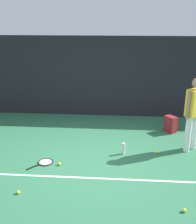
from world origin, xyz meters
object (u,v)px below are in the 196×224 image
at_px(backpack, 171,124).
at_px(tennis_ball_far_left, 18,192).
at_px(tennis_racket, 44,162).
at_px(water_bottle, 123,149).
at_px(tennis_ball_mid_court, 59,164).
at_px(tennis_player, 194,110).
at_px(tennis_ball_by_fence, 159,152).
at_px(tennis_ball_near_player, 184,210).

xyz_separation_m(backpack, tennis_ball_far_left, (-3.13, -2.99, -0.18)).
distance_m(backpack, tennis_ball_far_left, 4.33).
distance_m(tennis_racket, water_bottle, 1.77).
bearing_deg(water_bottle, tennis_ball_mid_court, -155.70).
relative_size(tennis_player, tennis_ball_by_fence, 25.76).
height_order(tennis_ball_by_fence, tennis_ball_far_left, same).
xyz_separation_m(tennis_racket, tennis_ball_far_left, (-0.18, -1.09, 0.02)).
distance_m(tennis_ball_far_left, water_bottle, 2.47).
bearing_deg(tennis_player, tennis_ball_far_left, 168.80).
height_order(backpack, tennis_ball_by_fence, backpack).
height_order(tennis_player, backpack, tennis_player).
bearing_deg(tennis_ball_mid_court, backpack, 36.99).
xyz_separation_m(tennis_player, tennis_racket, (-3.21, -0.88, -0.95)).
height_order(tennis_player, water_bottle, tennis_player).
relative_size(tennis_ball_by_fence, tennis_ball_mid_court, 1.00).
height_order(backpack, water_bottle, backpack).
relative_size(backpack, tennis_ball_mid_court, 6.67).
bearing_deg(tennis_ball_far_left, tennis_racket, 80.46).
bearing_deg(water_bottle, tennis_racket, -162.09).
height_order(tennis_ball_far_left, water_bottle, water_bottle).
relative_size(tennis_player, water_bottle, 6.41).
relative_size(tennis_ball_by_fence, tennis_ball_far_left, 1.00).
bearing_deg(backpack, tennis_ball_near_player, 134.65).
bearing_deg(tennis_ball_far_left, tennis_player, 30.06).
height_order(tennis_ball_near_player, tennis_ball_by_fence, same).
bearing_deg(tennis_ball_by_fence, tennis_ball_far_left, -147.18).
xyz_separation_m(tennis_ball_mid_court, water_bottle, (1.34, 0.60, 0.10)).
height_order(tennis_player, tennis_racket, tennis_player).
bearing_deg(tennis_player, water_bottle, 151.11).
bearing_deg(tennis_ball_mid_court, tennis_racket, 169.28).
xyz_separation_m(tennis_racket, water_bottle, (1.68, 0.54, 0.12)).
bearing_deg(water_bottle, tennis_player, 12.37).
bearing_deg(tennis_ball_by_fence, tennis_racket, -165.77).
relative_size(tennis_ball_near_player, tennis_ball_far_left, 1.00).
distance_m(tennis_ball_near_player, water_bottle, 2.12).
bearing_deg(tennis_racket, water_bottle, -28.75).
bearing_deg(tennis_ball_by_fence, tennis_player, 18.79).
relative_size(tennis_racket, tennis_ball_near_player, 8.59).
bearing_deg(tennis_ball_far_left, tennis_ball_mid_court, 63.15).
bearing_deg(tennis_ball_by_fence, water_bottle, -173.84).
distance_m(tennis_racket, backpack, 3.51).
distance_m(tennis_racket, tennis_ball_by_fence, 2.56).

